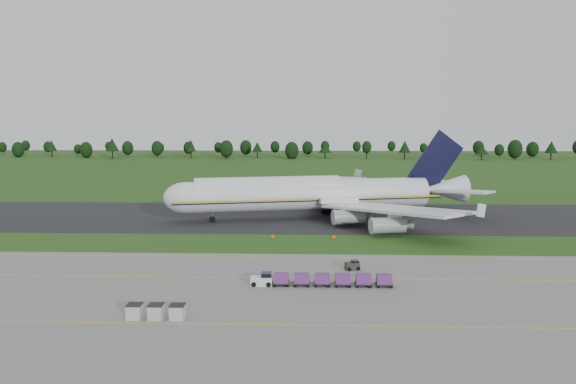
{
  "coord_description": "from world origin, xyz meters",
  "views": [
    {
      "loc": [
        7.89,
        -98.06,
        22.08
      ],
      "look_at": [
        4.36,
        2.0,
        9.06
      ],
      "focal_mm": 35.0,
      "sensor_mm": 36.0,
      "label": 1
    }
  ],
  "objects_px": {
    "aircraft": "(315,194)",
    "utility_cart": "(352,266)",
    "edge_markers": "(303,237)",
    "uld_row": "(156,312)",
    "baggage_train": "(320,279)"
  },
  "relations": [
    {
      "from": "edge_markers",
      "to": "utility_cart",
      "type": "bearing_deg",
      "value": -71.19
    },
    {
      "from": "baggage_train",
      "to": "uld_row",
      "type": "distance_m",
      "value": 22.57
    },
    {
      "from": "aircraft",
      "to": "edge_markers",
      "type": "height_order",
      "value": "aircraft"
    },
    {
      "from": "aircraft",
      "to": "edge_markers",
      "type": "bearing_deg",
      "value": -96.25
    },
    {
      "from": "aircraft",
      "to": "edge_markers",
      "type": "relative_size",
      "value": 5.93
    },
    {
      "from": "baggage_train",
      "to": "edge_markers",
      "type": "distance_m",
      "value": 30.05
    },
    {
      "from": "utility_cart",
      "to": "uld_row",
      "type": "bearing_deg",
      "value": -137.68
    },
    {
      "from": "uld_row",
      "to": "edge_markers",
      "type": "relative_size",
      "value": 0.55
    },
    {
      "from": "aircraft",
      "to": "baggage_train",
      "type": "xyz_separation_m",
      "value": [
        0.04,
        -51.52,
        -4.67
      ]
    },
    {
      "from": "aircraft",
      "to": "uld_row",
      "type": "bearing_deg",
      "value": -105.89
    },
    {
      "from": "aircraft",
      "to": "edge_markers",
      "type": "xyz_separation_m",
      "value": [
        -2.36,
        -21.57,
        -5.35
      ]
    },
    {
      "from": "edge_markers",
      "to": "baggage_train",
      "type": "bearing_deg",
      "value": -85.41
    },
    {
      "from": "utility_cart",
      "to": "uld_row",
      "type": "relative_size",
      "value": 0.35
    },
    {
      "from": "baggage_train",
      "to": "utility_cart",
      "type": "bearing_deg",
      "value": 58.92
    },
    {
      "from": "aircraft",
      "to": "utility_cart",
      "type": "bearing_deg",
      "value": -83.37
    }
  ]
}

